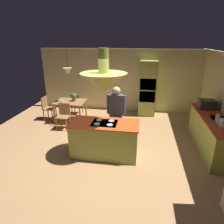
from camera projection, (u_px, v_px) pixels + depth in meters
name	position (u px, v px, depth m)	size (l,w,h in m)	color
ground	(106.00, 150.00, 5.45)	(8.16, 8.16, 0.00)	#AD7F51
wall_back	(121.00, 81.00, 8.19)	(6.80, 0.10, 2.55)	beige
kitchen_island	(105.00, 139.00, 5.10)	(1.75, 0.82, 0.94)	#939E42
counter_run_right	(211.00, 133.00, 5.42)	(0.73, 2.49, 0.92)	#939E42
oven_tower	(148.00, 89.00, 7.73)	(0.66, 0.62, 2.15)	#939E42
dining_table	(70.00, 104.00, 7.23)	(1.08, 0.87, 0.76)	olive
person_at_island	(116.00, 112.00, 5.52)	(0.53, 0.23, 1.70)	tan
range_hood	(104.00, 81.00, 4.57)	(1.10, 1.10, 1.00)	#939E42
pendant_light_over_table	(68.00, 71.00, 6.80)	(0.32, 0.32, 0.82)	beige
chair_facing_island	(64.00, 114.00, 6.67)	(0.40, 0.40, 0.87)	olive
chair_by_back_wall	(76.00, 103.00, 7.89)	(0.40, 0.40, 0.87)	olive
chair_at_corner	(47.00, 107.00, 7.41)	(0.40, 0.40, 0.87)	olive
potted_plant_on_table	(74.00, 97.00, 7.18)	(0.20, 0.20, 0.30)	#99382D
cup_on_table	(62.00, 102.00, 7.01)	(0.07, 0.07, 0.09)	white
canister_flour	(223.00, 123.00, 4.66)	(0.13, 0.13, 0.22)	silver
canister_sugar	(220.00, 121.00, 4.84)	(0.12, 0.12, 0.15)	silver
canister_tea	(218.00, 118.00, 5.00)	(0.10, 0.10, 0.18)	silver
microwave_on_counter	(207.00, 104.00, 5.89)	(0.46, 0.36, 0.28)	#232326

